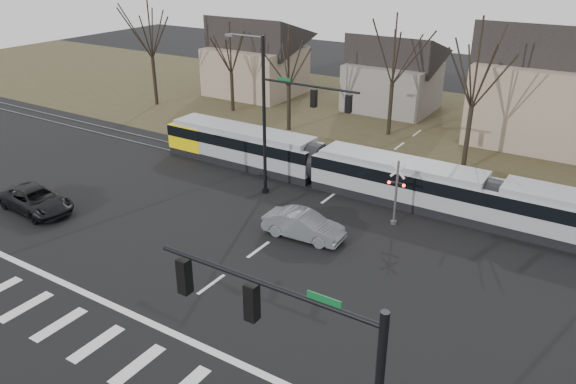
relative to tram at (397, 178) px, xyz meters
The scene contains 16 objects.
ground 16.52m from the tram, 103.42° to the right, with size 140.00×140.00×0.00m, color black.
grass_verge 16.52m from the tram, 103.42° to the left, with size 140.00×28.00×0.01m, color #38331E.
crosswalk 20.42m from the tram, 100.81° to the right, with size 27.00×2.60×0.01m.
stop_line 18.27m from the tram, 102.11° to the right, with size 28.00×0.35×0.01m, color silver.
lane_dashes 4.11m from the tram, behind, with size 0.18×30.00×0.01m.
rail_pair 4.10m from the tram, behind, with size 90.00×1.52×0.06m.
tram is the anchor object (origin of this frame).
sedan 7.92m from the tram, 108.26° to the right, with size 4.74×1.90×1.53m, color slate.
suv 22.59m from the tram, 143.63° to the right, with size 5.54×2.88×1.49m, color black.
signal_pole_near_right 23.17m from the tram, 74.03° to the right, with size 6.72×0.44×8.00m.
signal_pole_far 8.28m from the tram, 150.66° to the right, with size 9.28×0.44×10.20m.
rail_crossing_signal 3.44m from the tram, 69.77° to the right, with size 1.08×0.36×4.00m.
tree_row 10.74m from the tram, 100.31° to the left, with size 59.20×7.20×10.00m.
house_a 30.00m from the tram, 142.92° to the left, with size 9.72×8.64×8.60m.
house_b 21.99m from the tram, 113.79° to the left, with size 8.64×7.56×7.65m.
house_c 18.16m from the tram, 73.05° to the left, with size 10.80×8.64×10.10m.
Camera 1 is at (15.57, -15.54, 15.28)m, focal length 35.00 mm.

